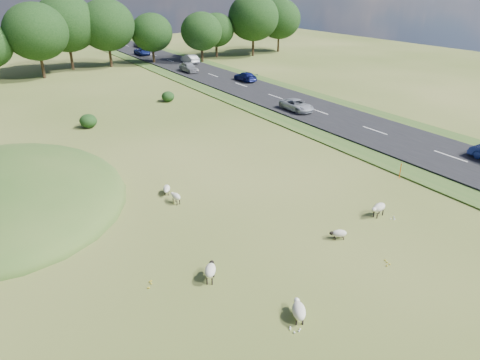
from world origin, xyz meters
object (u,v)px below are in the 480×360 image
Objects in this scene: sheep_1 at (210,270)px; car_3 at (297,105)px; sheep_2 at (167,189)px; car_4 at (189,67)px; sheep_3 at (339,233)px; marker_post at (400,171)px; sheep_5 at (176,196)px; car_0 at (190,59)px; sheep_4 at (299,310)px; car_7 at (142,52)px; car_5 at (141,44)px; car_6 at (245,77)px; sheep_0 at (379,207)px.

car_3 is (22.42, 20.80, 0.26)m from sheep_1.
car_4 reaches higher than sheep_2.
marker_post is at bearing -129.93° from sheep_3.
car_0 is (24.24, 46.70, 0.49)m from sheep_5.
sheep_4 is at bearing 67.72° from car_0.
sheep_4 is 75.52m from car_7.
car_6 is at bearing 90.00° from car_5.
car_4 is (4.81, 44.78, 0.39)m from marker_post.
sheep_1 is at bearing 54.29° from sheep_4.
car_0 is at bearing 62.29° from car_4.
sheep_1 is 1.08× the size of sheep_2.
sheep_4 is (-0.09, -14.21, 0.08)m from sheep_2.
sheep_3 is (-3.92, -0.58, -0.25)m from sheep_0.
car_4 is (20.44, 39.47, 0.49)m from sheep_5.
marker_post is 0.27× the size of car_3.
sheep_1 is 0.26× the size of car_7.
car_6 is (24.21, 27.26, 0.49)m from sheep_2.
car_3 is 1.02× the size of car_6.
sheep_1 is 4.76m from sheep_4.
sheep_5 is 0.23× the size of car_3.
sheep_0 is 0.28× the size of car_7.
car_3 is at bearing -94.35° from sheep_3.
sheep_4 is 87.08m from car_5.
car_3 is 1.01× the size of car_4.
sheep_5 reaches higher than sheep_3.
car_4 is (-3.80, -7.24, 0.00)m from car_0.
car_7 is (-3.80, 31.21, -0.00)m from car_6.
sheep_0 is 1.06× the size of sheep_1.
marker_post is at bearing -94.21° from car_7.
sheep_3 is 25.89m from car_3.
car_5 is 1.10× the size of car_7.
sheep_1 is 52.73m from car_4.
car_7 is at bearing 14.76° from sheep_4.
car_6 reaches higher than sheep_2.
marker_post is 6.51m from sheep_0.
sheep_2 is 0.22× the size of car_5.
car_0 is at bearing -111.39° from sheep_0.
car_5 is (0.00, 24.30, -0.03)m from car_0.
marker_post is at bearing 75.85° from car_6.
car_6 is at bearing -117.89° from sheep_0.
marker_post is at bearing -115.89° from sheep_5.
car_0 reaches higher than sheep_1.
car_6 is at bearing -83.06° from car_7.
marker_post is 17.06m from sheep_2.
sheep_0 is 69.20m from car_7.
sheep_5 is 23.99m from car_3.
sheep_0 is 12.91m from sheep_5.
car_3 is (-3.80, -34.16, -0.13)m from car_0.
sheep_0 is at bearing -116.89° from car_3.
sheep_2 is 1.07× the size of sheep_5.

